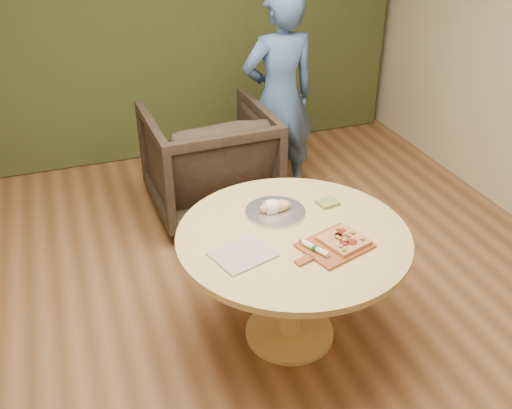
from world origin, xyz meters
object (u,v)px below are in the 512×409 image
object	(u,v)px
pedestal_table	(292,254)
serving_tray	(275,212)
bread_roll	(274,207)
flatbread_pizza	(344,240)
armchair	(209,155)
person_standing	(279,98)
cutlery_roll	(315,248)
pizza_paddle	(333,246)

from	to	relation	value
pedestal_table	serving_tray	world-z (taller)	serving_tray
pedestal_table	bread_roll	xyz separation A→B (m)	(-0.02, 0.24, 0.18)
flatbread_pizza	armchair	bearing A→B (deg)	97.93
flatbread_pizza	serving_tray	world-z (taller)	flatbread_pizza
bread_roll	person_standing	size ratio (longest dim) A/B	0.11
serving_tray	flatbread_pizza	bearing A→B (deg)	-61.77
pedestal_table	cutlery_roll	distance (m)	0.27
flatbread_pizza	serving_tray	bearing A→B (deg)	118.23
pedestal_table	person_standing	xyz separation A→B (m)	(0.60, 1.71, 0.27)
flatbread_pizza	armchair	xyz separation A→B (m)	(-0.25, 1.82, -0.29)
bread_roll	armchair	bearing A→B (deg)	90.66
cutlery_roll	armchair	xyz separation A→B (m)	(-0.07, 1.84, -0.29)
pizza_paddle	person_standing	distance (m)	1.97
pizza_paddle	serving_tray	xyz separation A→B (m)	(-0.16, 0.44, -0.00)
bread_roll	cutlery_roll	bearing A→B (deg)	-82.60
flatbread_pizza	armchair	world-z (taller)	armchair
cutlery_roll	serving_tray	world-z (taller)	cutlery_roll
pedestal_table	pizza_paddle	size ratio (longest dim) A/B	2.77
bread_roll	pedestal_table	bearing A→B (deg)	-84.24
serving_tray	pedestal_table	bearing A→B (deg)	-86.37
cutlery_roll	armchair	world-z (taller)	armchair
flatbread_pizza	person_standing	xyz separation A→B (m)	(0.38, 1.90, 0.10)
flatbread_pizza	bread_roll	world-z (taller)	bread_roll
pedestal_table	bread_roll	distance (m)	0.30
pizza_paddle	serving_tray	bearing A→B (deg)	92.97
pizza_paddle	flatbread_pizza	size ratio (longest dim) A/B	1.72
pizza_paddle	bread_roll	world-z (taller)	bread_roll
cutlery_roll	serving_tray	distance (m)	0.45
pedestal_table	serving_tray	distance (m)	0.28
pizza_paddle	cutlery_roll	size ratio (longest dim) A/B	2.52
flatbread_pizza	armchair	size ratio (longest dim) A/B	0.28
armchair	person_standing	xyz separation A→B (m)	(0.64, 0.08, 0.38)
armchair	person_standing	size ratio (longest dim) A/B	0.56
pedestal_table	serving_tray	xyz separation A→B (m)	(-0.02, 0.24, 0.15)
cutlery_roll	serving_tray	size ratio (longest dim) A/B	0.53
pizza_paddle	flatbread_pizza	xyz separation A→B (m)	(0.07, 0.01, 0.02)
person_standing	serving_tray	bearing A→B (deg)	64.90
pedestal_table	bread_roll	world-z (taller)	bread_roll
pedestal_table	flatbread_pizza	bearing A→B (deg)	-41.53
pedestal_table	pizza_paddle	distance (m)	0.29
pedestal_table	cutlery_roll	world-z (taller)	cutlery_roll
serving_tray	bread_roll	bearing A→B (deg)	180.00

